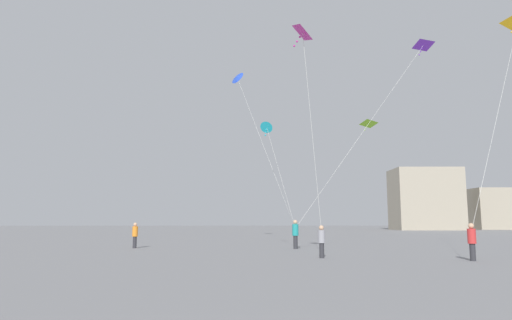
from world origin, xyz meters
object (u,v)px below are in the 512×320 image
(kite_lime_delta, at_px, (367,126))
(kite_cyan_diamond, at_px, (267,128))
(person_in_red, at_px, (472,240))
(building_left_hall, at_px, (425,199))
(kite_violet_delta, at_px, (420,50))
(building_centre_hall, at_px, (503,209))
(person_in_teal, at_px, (295,233))
(kite_magenta_delta, at_px, (303,35))
(person_in_orange, at_px, (135,234))
(kite_cobalt_diamond, at_px, (237,78))
(person_in_grey, at_px, (322,240))

(kite_lime_delta, xyz_separation_m, kite_cyan_diamond, (-10.20, -11.60, -2.72))
(person_in_red, relative_size, kite_lime_delta, 0.14)
(building_left_hall, bearing_deg, kite_violet_delta, -112.92)
(kite_violet_delta, bearing_deg, building_centre_hall, 54.99)
(person_in_teal, bearing_deg, kite_violet_delta, 134.22)
(kite_magenta_delta, bearing_deg, kite_lime_delta, 65.84)
(person_in_red, xyz_separation_m, kite_violet_delta, (3.24, 12.00, 13.81))
(person_in_red, xyz_separation_m, building_left_hall, (25.48, 64.59, 4.87))
(person_in_teal, distance_m, person_in_red, 11.32)
(person_in_orange, height_order, building_centre_hall, building_centre_hall)
(kite_cobalt_diamond, distance_m, building_left_hall, 57.64)
(kite_lime_delta, distance_m, kite_cyan_diamond, 15.68)
(person_in_grey, height_order, kite_violet_delta, kite_violet_delta)
(person_in_orange, distance_m, person_in_teal, 10.59)
(kite_lime_delta, xyz_separation_m, kite_violet_delta, (1.78, -8.43, 4.16))
(kite_lime_delta, bearing_deg, person_in_teal, -126.16)
(person_in_grey, height_order, person_in_teal, person_in_teal)
(person_in_teal, xyz_separation_m, kite_cyan_diamond, (-1.84, -0.15, 6.85))
(kite_violet_delta, height_order, building_centre_hall, kite_violet_delta)
(kite_cyan_diamond, bearing_deg, person_in_red, -45.27)
(building_left_hall, bearing_deg, kite_cyan_diamond, -121.54)
(kite_lime_delta, bearing_deg, building_left_hall, 61.46)
(kite_magenta_delta, xyz_separation_m, kite_cobalt_diamond, (-3.13, 20.36, 4.39))
(building_left_hall, bearing_deg, person_in_red, -111.53)
(person_in_teal, relative_size, kite_cyan_diamond, 0.26)
(kite_magenta_delta, xyz_separation_m, kite_lime_delta, (9.02, 20.11, -0.11))
(person_in_red, bearing_deg, person_in_teal, -145.60)
(kite_cobalt_diamond, bearing_deg, kite_lime_delta, -1.18)
(person_in_red, height_order, kite_cobalt_diamond, kite_cobalt_diamond)
(person_in_orange, bearing_deg, kite_violet_delta, -31.63)
(person_in_red, distance_m, kite_violet_delta, 18.58)
(person_in_grey, xyz_separation_m, kite_cobalt_diamond, (-4.13, 18.82, 14.22))
(kite_cobalt_diamond, relative_size, building_left_hall, 1.16)
(kite_cyan_diamond, xyz_separation_m, kite_violet_delta, (11.99, 3.17, 6.88))
(person_in_grey, xyz_separation_m, person_in_red, (6.56, -1.85, 0.07))
(person_in_grey, relative_size, kite_lime_delta, 0.13)
(person_in_red, bearing_deg, kite_cyan_diamond, -138.46)
(kite_magenta_delta, bearing_deg, person_in_grey, 56.86)
(person_in_red, xyz_separation_m, kite_cobalt_diamond, (-10.69, 20.67, 14.15))
(person_in_orange, bearing_deg, building_centre_hall, 7.54)
(person_in_grey, height_order, kite_cyan_diamond, kite_cyan_diamond)
(kite_cobalt_diamond, bearing_deg, kite_violet_delta, -31.91)
(person_in_teal, xyz_separation_m, kite_cobalt_diamond, (-3.78, 11.70, 14.07))
(kite_magenta_delta, height_order, kite_lime_delta, kite_magenta_delta)
(kite_lime_delta, relative_size, kite_cobalt_diamond, 0.86)
(person_in_orange, bearing_deg, person_in_red, -66.94)
(person_in_teal, bearing_deg, building_left_hall, 177.42)
(kite_violet_delta, bearing_deg, kite_lime_delta, 101.95)
(kite_lime_delta, relative_size, kite_violet_delta, 0.88)
(person_in_teal, height_order, person_in_red, person_in_teal)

